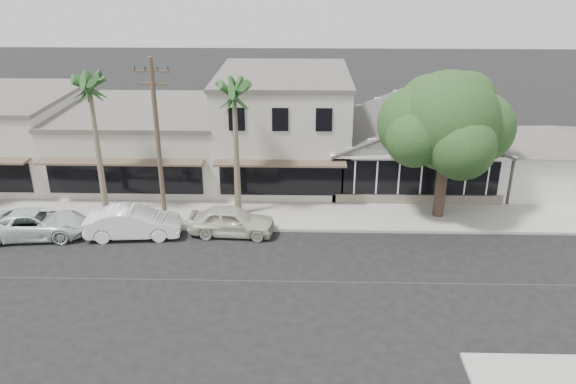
{
  "coord_description": "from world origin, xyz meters",
  "views": [
    {
      "loc": [
        -1.79,
        -21.47,
        13.3
      ],
      "look_at": [
        -2.51,
        6.0,
        1.81
      ],
      "focal_mm": 35.0,
      "sensor_mm": 36.0,
      "label": 1
    }
  ],
  "objects_px": {
    "utility_pole": "(158,142)",
    "car_2": "(36,224)",
    "car_0": "(232,221)",
    "car_1": "(133,222)",
    "shade_tree": "(446,123)"
  },
  "relations": [
    {
      "from": "car_0",
      "to": "car_1",
      "type": "relative_size",
      "value": 0.93
    },
    {
      "from": "car_0",
      "to": "car_2",
      "type": "xyz_separation_m",
      "value": [
        -10.0,
        -0.5,
        -0.04
      ]
    },
    {
      "from": "car_2",
      "to": "utility_pole",
      "type": "bearing_deg",
      "value": -86.23
    },
    {
      "from": "utility_pole",
      "to": "car_1",
      "type": "distance_m",
      "value": 4.35
    },
    {
      "from": "utility_pole",
      "to": "car_2",
      "type": "bearing_deg",
      "value": -170.13
    },
    {
      "from": "utility_pole",
      "to": "car_2",
      "type": "height_order",
      "value": "utility_pole"
    },
    {
      "from": "car_1",
      "to": "car_2",
      "type": "distance_m",
      "value": 5.0
    },
    {
      "from": "car_0",
      "to": "utility_pole",
      "type": "bearing_deg",
      "value": 83.7
    },
    {
      "from": "shade_tree",
      "to": "car_0",
      "type": "bearing_deg",
      "value": -167.0
    },
    {
      "from": "car_1",
      "to": "car_2",
      "type": "height_order",
      "value": "car_1"
    },
    {
      "from": "shade_tree",
      "to": "car_1",
      "type": "bearing_deg",
      "value": -169.59
    },
    {
      "from": "utility_pole",
      "to": "car_0",
      "type": "bearing_deg",
      "value": -9.62
    },
    {
      "from": "car_0",
      "to": "car_1",
      "type": "bearing_deg",
      "value": 97.84
    },
    {
      "from": "utility_pole",
      "to": "car_0",
      "type": "xyz_separation_m",
      "value": [
        3.61,
        -0.61,
        -4.03
      ]
    },
    {
      "from": "utility_pole",
      "to": "shade_tree",
      "type": "bearing_deg",
      "value": 7.55
    }
  ]
}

